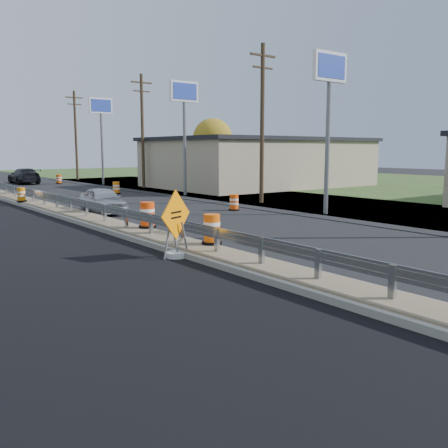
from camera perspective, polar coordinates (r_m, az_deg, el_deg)
ground at (r=16.57m, az=-4.93°, el=-2.78°), size 140.00×140.00×0.00m
grass_verge_far at (r=45.50m, az=21.17°, el=3.87°), size 40.00×120.00×0.03m
median at (r=23.62m, az=-15.39°, el=0.59°), size 1.60×55.00×0.23m
guardrail at (r=24.47m, az=-16.32°, el=2.28°), size 0.10×46.15×0.72m
retail_building_near at (r=44.94m, az=4.07°, el=7.10°), size 18.50×12.50×4.27m
pylon_sign_south at (r=25.66m, az=11.95°, el=15.58°), size 2.20×0.30×7.90m
pylon_sign_mid at (r=35.54m, az=-4.58°, el=13.70°), size 2.20×0.30×7.90m
pylon_sign_north at (r=47.87m, az=-13.89°, el=12.13°), size 2.20×0.30×7.90m
utility_pole_smid at (r=30.45m, az=4.38°, el=11.67°), size 1.90×0.26×9.40m
utility_pole_nmid at (r=42.83m, az=-9.30°, el=10.66°), size 1.90×0.26×9.40m
utility_pole_north at (r=56.50m, az=-16.59°, el=9.87°), size 1.90×0.26×9.40m
tree_far_yellow at (r=59.02m, az=-1.30°, el=9.76°), size 4.62×4.62×6.86m
caution_sign at (r=15.04m, az=-5.49°, el=-1.91°), size 1.37×0.66×2.06m
barrel_median_near at (r=15.95m, az=-1.40°, el=-0.66°), size 0.66×0.66×0.96m
barrel_median_mid at (r=19.52m, az=-8.75°, el=0.97°), size 0.68×0.68×1.00m
barrel_median_far at (r=31.36m, az=-22.16°, el=3.09°), size 0.56×0.56×0.82m
barrel_shoulder_near at (r=26.78m, az=1.16°, el=2.45°), size 0.58×0.58×0.86m
barrel_shoulder_mid at (r=37.75m, az=-12.21°, el=4.04°), size 0.61×0.61×0.89m
barrel_shoulder_far at (r=50.42m, az=-18.35°, el=4.87°), size 0.60×0.60×0.88m
car_silver at (r=26.35m, az=-13.68°, el=2.66°), size 1.88×4.01×1.33m
car_dark_far at (r=51.57m, az=-21.88°, el=5.11°), size 2.16×5.13×1.48m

